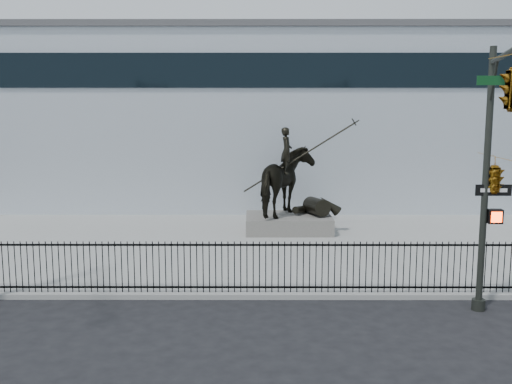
{
  "coord_description": "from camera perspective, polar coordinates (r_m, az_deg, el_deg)",
  "views": [
    {
      "loc": [
        1.0,
        -15.38,
        5.65
      ],
      "look_at": [
        0.95,
        6.0,
        2.35
      ],
      "focal_mm": 42.0,
      "sensor_mm": 36.0,
      "label": 1
    }
  ],
  "objects": [
    {
      "name": "traffic_signal_right",
      "position": [
        14.47,
        22.42,
        4.96
      ],
      "size": [
        2.17,
        6.86,
        7.0
      ],
      "color": "#262924",
      "rests_on": "ground"
    },
    {
      "name": "statue_plinth",
      "position": [
        25.36,
        3.11,
        -2.98
      ],
      "size": [
        3.6,
        2.49,
        0.67
      ],
      "primitive_type": "cube",
      "rotation": [
        0.0,
        0.0,
        0.01
      ],
      "color": "#5D5A55",
      "rests_on": "plaza"
    },
    {
      "name": "picket_fence",
      "position": [
        17.32,
        -3.2,
        -7.13
      ],
      "size": [
        22.1,
        0.1,
        1.5
      ],
      "color": "black",
      "rests_on": "plaza"
    },
    {
      "name": "plaza",
      "position": [
        23.08,
        -2.36,
        -5.2
      ],
      "size": [
        30.0,
        12.0,
        0.15
      ],
      "primitive_type": "cube",
      "color": "gray",
      "rests_on": "ground"
    },
    {
      "name": "building",
      "position": [
        35.41,
        -1.5,
        6.92
      ],
      "size": [
        44.0,
        14.0,
        9.0
      ],
      "primitive_type": "cube",
      "color": "silver",
      "rests_on": "ground"
    },
    {
      "name": "ground",
      "position": [
        16.41,
        -3.43,
        -11.36
      ],
      "size": [
        120.0,
        120.0,
        0.0
      ],
      "primitive_type": "plane",
      "color": "black",
      "rests_on": "ground"
    },
    {
      "name": "equestrian_statue",
      "position": [
        25.07,
        3.3,
        0.92
      ],
      "size": [
        4.59,
        2.85,
        3.89
      ],
      "rotation": [
        0.0,
        0.0,
        0.01
      ],
      "color": "black",
      "rests_on": "statue_plinth"
    }
  ]
}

